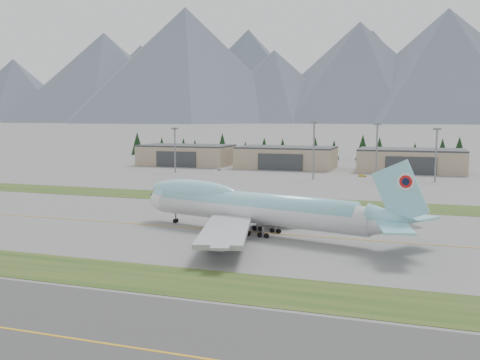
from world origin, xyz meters
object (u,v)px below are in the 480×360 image
(hangar_right, at_px, (411,160))
(service_vehicle_b, at_px, (362,177))
(hangar_left, at_px, (186,155))
(hangar_center, at_px, (286,157))
(service_vehicle_a, at_px, (219,170))
(boeing_747_freighter, at_px, (254,207))

(hangar_right, distance_m, service_vehicle_b, 35.48)
(hangar_right, bearing_deg, hangar_left, 180.00)
(hangar_left, bearing_deg, hangar_center, 0.00)
(hangar_left, bearing_deg, service_vehicle_a, -38.23)
(hangar_left, relative_size, service_vehicle_b, 13.89)
(service_vehicle_b, bearing_deg, hangar_center, 60.43)
(hangar_right, bearing_deg, hangar_center, 180.00)
(hangar_center, relative_size, service_vehicle_a, 13.09)
(hangar_left, distance_m, hangar_center, 55.00)
(boeing_747_freighter, bearing_deg, service_vehicle_b, 98.45)
(hangar_right, xyz_separation_m, service_vehicle_a, (-88.14, -21.16, -5.39))
(hangar_center, distance_m, hangar_right, 60.00)
(hangar_right, height_order, service_vehicle_a, hangar_right)
(boeing_747_freighter, height_order, service_vehicle_b, boeing_747_freighter)
(hangar_left, xyz_separation_m, service_vehicle_a, (26.86, -21.16, -5.39))
(boeing_747_freighter, distance_m, hangar_left, 172.54)
(hangar_left, height_order, hangar_center, same)
(hangar_right, bearing_deg, boeing_747_freighter, -101.74)
(hangar_left, relative_size, hangar_right, 1.00)
(hangar_center, distance_m, service_vehicle_b, 50.16)
(boeing_747_freighter, distance_m, service_vehicle_b, 122.50)
(hangar_right, relative_size, service_vehicle_b, 13.89)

